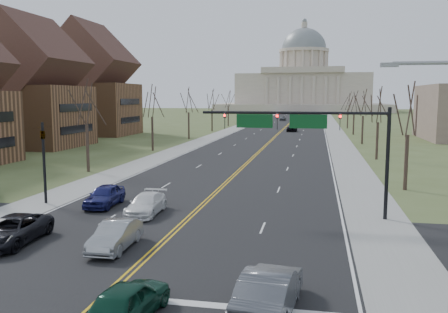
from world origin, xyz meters
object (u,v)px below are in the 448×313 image
at_px(car_nb_inner_lead, 128,301).
at_px(car_far_nb, 292,128).
at_px(signal_mast, 307,129).
at_px(car_sb_outer_second, 105,196).
at_px(car_sb_outer_lead, 12,230).
at_px(car_nb_outer_lead, 269,290).
at_px(car_far_sb, 283,118).
at_px(car_sb_inner_lead, 116,235).
at_px(signal_left, 44,154).
at_px(car_sb_inner_second, 146,204).

relative_size(car_nb_inner_lead, car_far_nb, 0.88).
distance_m(signal_mast, car_sb_outer_second, 15.11).
bearing_deg(car_sb_outer_lead, car_nb_outer_lead, -24.49).
xyz_separation_m(car_sb_outer_lead, car_far_sb, (4.77, 135.45, -0.01)).
relative_size(car_sb_inner_lead, car_far_sb, 1.03).
height_order(car_nb_inner_lead, car_sb_outer_lead, car_sb_outer_lead).
bearing_deg(car_far_nb, car_sb_inner_lead, 88.22).
distance_m(signal_mast, car_sb_inner_lead, 13.95).
xyz_separation_m(signal_left, car_far_nb, (14.00, 77.13, -3.04)).
relative_size(signal_mast, car_sb_inner_second, 2.59).
height_order(signal_left, car_far_nb, signal_left).
bearing_deg(car_nb_inner_lead, signal_left, -44.50).
distance_m(signal_mast, car_sb_outer_lead, 18.51).
bearing_deg(car_nb_outer_lead, car_far_sb, -80.10).
xyz_separation_m(car_sb_inner_lead, car_far_nb, (4.52, 86.06, -0.05)).
distance_m(car_nb_outer_lead, car_far_nb, 91.88).
xyz_separation_m(signal_left, car_far_sb, (8.43, 126.29, -2.98)).
relative_size(car_nb_outer_lead, car_sb_inner_second, 1.08).
distance_m(signal_mast, car_sb_inner_second, 11.78).
bearing_deg(car_far_sb, car_sb_outer_lead, -86.14).
relative_size(car_sb_outer_second, car_far_nb, 0.94).
height_order(car_sb_inner_lead, car_sb_outer_second, car_sb_outer_second).
xyz_separation_m(signal_mast, car_sb_inner_lead, (-9.47, -8.93, -5.03)).
height_order(signal_mast, signal_left, signal_mast).
bearing_deg(signal_mast, car_far_nb, 93.67).
bearing_deg(car_sb_inner_lead, car_sb_inner_second, 96.67).
distance_m(car_nb_inner_lead, car_far_sb, 142.62).
relative_size(car_nb_inner_lead, car_sb_outer_lead, 0.80).
bearing_deg(car_sb_outer_second, car_far_sb, 85.78).
xyz_separation_m(car_sb_inner_second, car_sb_outer_second, (-3.76, 1.68, 0.09)).
distance_m(car_sb_inner_second, car_far_sb, 127.97).
bearing_deg(signal_left, car_far_sb, 86.18).
bearing_deg(signal_mast, car_sb_outer_second, 179.95).
height_order(car_nb_outer_lead, car_far_sb, car_nb_outer_lead).
distance_m(car_nb_outer_lead, car_sb_inner_second, 16.14).
xyz_separation_m(signal_mast, car_nb_inner_lead, (-5.75, -16.25, -5.03)).
height_order(car_nb_inner_lead, car_sb_inner_lead, car_nb_inner_lead).
height_order(car_sb_inner_lead, car_far_sb, car_far_sb).
xyz_separation_m(car_nb_outer_lead, car_far_sb, (-9.58, 140.96, -0.11)).
bearing_deg(car_nb_inner_lead, car_sb_inner_second, -65.51).
height_order(car_nb_inner_lead, car_far_nb, car_nb_inner_lead).
relative_size(signal_mast, car_nb_inner_lead, 2.86).
height_order(car_nb_outer_lead, car_sb_outer_second, car_nb_outer_lead).
xyz_separation_m(signal_mast, signal_left, (-18.95, 0.00, -2.05)).
height_order(signal_left, car_nb_outer_lead, signal_left).
bearing_deg(car_sb_inner_second, car_nb_outer_lead, -55.60).
relative_size(car_nb_outer_lead, car_sb_outer_second, 1.12).
xyz_separation_m(signal_mast, car_sb_outer_second, (-14.26, 0.01, -4.98)).
bearing_deg(car_far_sb, signal_mast, -79.37).
xyz_separation_m(car_nb_inner_lead, car_sb_inner_lead, (-3.72, 7.32, -0.00)).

